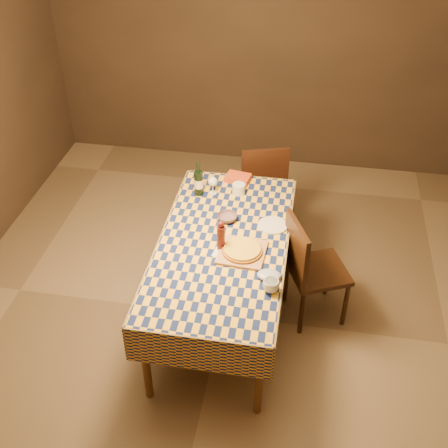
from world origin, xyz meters
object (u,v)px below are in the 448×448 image
object	(u,v)px
bowl	(227,218)
wine_bottle	(199,183)
dining_table	(223,250)
chair_right	(309,265)
chair_far	(262,182)
white_plate	(273,225)
pizza	(242,250)
cutting_board	(242,252)

from	to	relation	value
bowl	wine_bottle	size ratio (longest dim) A/B	0.51
dining_table	chair_right	size ratio (longest dim) A/B	1.98
wine_bottle	chair_far	size ratio (longest dim) A/B	0.32
wine_bottle	chair_right	size ratio (longest dim) A/B	0.32
chair_far	chair_right	xyz separation A→B (m)	(0.48, -1.08, 0.00)
white_plate	chair_right	distance (m)	0.41
pizza	white_plate	xyz separation A→B (m)	(0.18, 0.35, -0.03)
dining_table	white_plate	size ratio (longest dim) A/B	8.29
bowl	chair_far	distance (m)	1.00
dining_table	wine_bottle	distance (m)	0.68
wine_bottle	white_plate	bearing A→B (deg)	-27.06
wine_bottle	chair_far	bearing A→B (deg)	54.74
bowl	cutting_board	bearing A→B (deg)	-65.53
pizza	chair_right	size ratio (longest dim) A/B	0.41
dining_table	wine_bottle	bearing A→B (deg)	117.08
pizza	wine_bottle	size ratio (longest dim) A/B	1.30
cutting_board	white_plate	bearing A→B (deg)	62.62
dining_table	chair_right	xyz separation A→B (m)	(0.64, 0.13, -0.17)
dining_table	chair_right	world-z (taller)	chair_right
cutting_board	bowl	size ratio (longest dim) A/B	2.14
cutting_board	wine_bottle	xyz separation A→B (m)	(-0.45, 0.68, 0.10)
cutting_board	wine_bottle	bearing A→B (deg)	123.69
bowl	chair_right	bearing A→B (deg)	-11.97
pizza	cutting_board	bearing A→B (deg)	0.00
cutting_board	chair_right	distance (m)	0.59
pizza	dining_table	bearing A→B (deg)	147.65
bowl	wine_bottle	world-z (taller)	wine_bottle
pizza	chair_far	size ratio (longest dim) A/B	0.41
cutting_board	chair_right	bearing A→B (deg)	25.64
dining_table	bowl	size ratio (longest dim) A/B	12.15
pizza	chair_right	bearing A→B (deg)	25.64
cutting_board	dining_table	bearing A→B (deg)	147.65
dining_table	chair_far	world-z (taller)	chair_far
cutting_board	chair_right	world-z (taller)	chair_right
dining_table	bowl	world-z (taller)	bowl
dining_table	chair_right	bearing A→B (deg)	11.73
cutting_board	chair_far	xyz separation A→B (m)	(-0.00, 1.31, -0.26)
bowl	white_plate	bearing A→B (deg)	-2.40
pizza	wine_bottle	bearing A→B (deg)	123.69
pizza	white_plate	size ratio (longest dim) A/B	1.72
bowl	chair_far	bearing A→B (deg)	80.06
pizza	bowl	world-z (taller)	pizza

